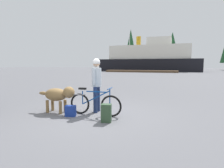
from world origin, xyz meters
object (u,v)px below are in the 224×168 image
backpack (106,113)px  sailboat_moored (129,69)px  bicycle (95,104)px  handbag_pannier (70,111)px  dog (58,95)px  person_cyclist (97,80)px  ferry_boat (150,59)px

backpack → sailboat_moored: sailboat_moored is taller
bicycle → handbag_pannier: size_ratio=5.13×
dog → person_cyclist: bearing=22.2°
sailboat_moored → dog: bearing=-80.1°
person_cyclist → ferry_boat: size_ratio=0.08×
backpack → person_cyclist: bearing=126.8°
person_cyclist → sailboat_moored: size_ratio=0.21×
bicycle → backpack: (0.59, -0.51, -0.12)m
ferry_boat → dog: bearing=-87.2°
ferry_boat → handbag_pannier: bearing=-86.4°
handbag_pannier → dog: bearing=155.8°
person_cyclist → backpack: 1.43m
bicycle → person_cyclist: 0.85m
person_cyclist → dog: 1.37m
dog → sailboat_moored: bearing=99.9°
bicycle → sailboat_moored: size_ratio=0.20×
dog → handbag_pannier: bearing=-24.2°
backpack → ferry_boat: 40.78m
handbag_pannier → ferry_boat: ferry_boat is taller
dog → ferry_boat: bearing=92.8°
person_cyclist → backpack: person_cyclist is taller
backpack → handbag_pannier: 1.26m
bicycle → person_cyclist: (-0.10, 0.41, 0.73)m
person_cyclist → dog: (-1.18, -0.48, -0.51)m
backpack → sailboat_moored: 40.98m
backpack → ferry_boat: size_ratio=0.02×
person_cyclist → sailboat_moored: sailboat_moored is taller
bicycle → ferry_boat: size_ratio=0.08×
ferry_boat → backpack: bearing=-84.7°
person_cyclist → handbag_pannier: person_cyclist is taller
dog → sailboat_moored: 40.18m
backpack → handbag_pannier: size_ratio=1.50×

